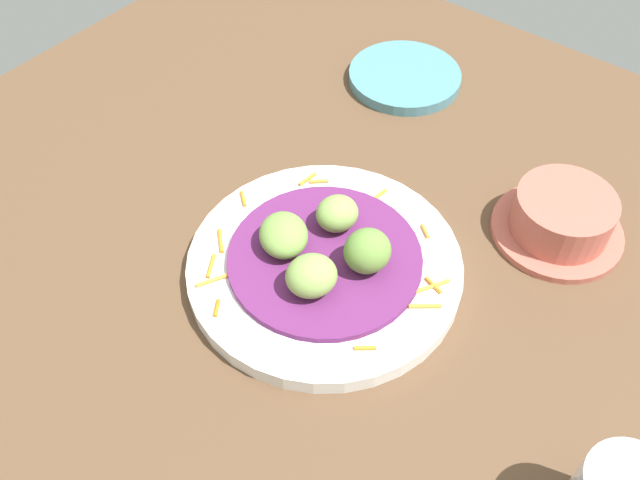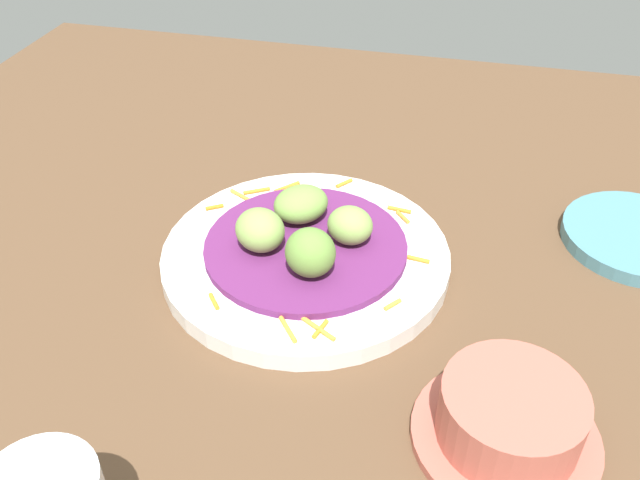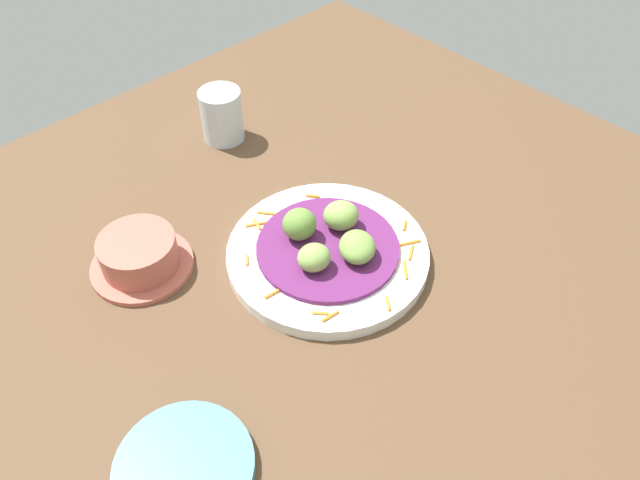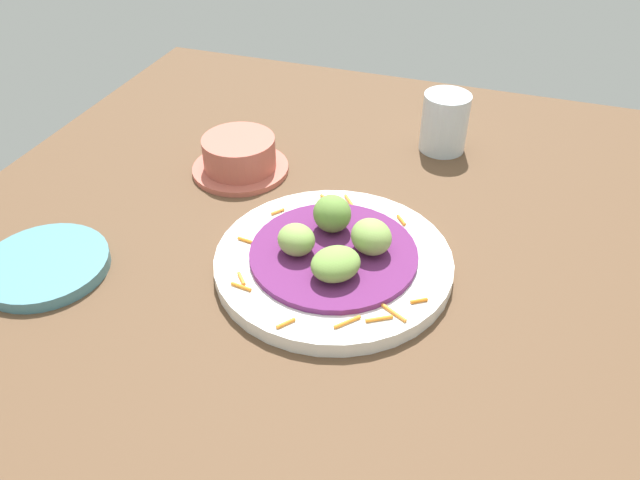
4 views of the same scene
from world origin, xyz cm
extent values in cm
cube|color=brown|center=(0.00, 0.00, 1.00)|extent=(110.00, 110.00, 2.00)
cylinder|color=white|center=(2.94, 0.91, 2.92)|extent=(27.55, 27.55, 1.83)
cylinder|color=#60235B|center=(2.94, 0.91, 4.20)|extent=(19.38, 19.38, 0.73)
cylinder|color=orange|center=(11.25, 8.13, 4.03)|extent=(1.65, 1.80, 0.40)
cylinder|color=orange|center=(6.68, -9.30, 4.03)|extent=(3.37, 2.19, 0.40)
cylinder|color=orange|center=(10.72, 9.34, 4.03)|extent=(2.49, 0.71, 0.40)
cylinder|color=orange|center=(6.86, -9.32, 4.03)|extent=(1.01, 2.23, 0.40)
cylinder|color=orange|center=(-1.70, 10.70, 4.03)|extent=(2.34, 2.57, 0.40)
cylinder|color=orange|center=(-5.87, 7.87, 4.03)|extent=(3.06, 1.88, 0.40)
cylinder|color=orange|center=(13.63, 1.72, 4.03)|extent=(2.15, 0.67, 0.40)
cylinder|color=orange|center=(4.14, 12.89, 4.03)|extent=(1.63, 1.93, 0.40)
cylinder|color=orange|center=(-7.95, 5.26, 4.03)|extent=(1.79, 1.35, 0.40)
cylinder|color=orange|center=(-2.90, -8.24, 4.03)|extent=(1.55, 1.80, 0.40)
cylinder|color=orange|center=(4.27, -9.99, 4.03)|extent=(2.24, 2.68, 0.40)
cylinder|color=orange|center=(12.23, -4.97, 4.03)|extent=(1.43, 1.67, 0.40)
cylinder|color=orange|center=(-4.65, 9.21, 4.03)|extent=(2.67, 1.83, 0.40)
ellipsoid|color=#84A851|center=(6.90, 2.40, 6.33)|extent=(5.52, 5.33, 3.53)
ellipsoid|color=#759E47|center=(1.45, 4.87, 6.22)|extent=(7.30, 7.38, 3.32)
ellipsoid|color=#84A851|center=(-1.01, -0.58, 6.54)|extent=(6.59, 6.49, 3.96)
ellipsoid|color=olive|center=(4.43, -3.04, 6.82)|extent=(6.12, 6.02, 4.51)
cylinder|color=teal|center=(34.48, 12.12, 2.72)|extent=(14.61, 14.61, 1.44)
cylinder|color=#B75B4C|center=(22.22, -15.25, 2.40)|extent=(13.79, 13.79, 0.80)
cylinder|color=#B75B4C|center=(22.22, -15.25, 5.02)|extent=(10.28, 10.28, 4.45)
cylinder|color=silver|center=(-3.96, -31.14, 6.38)|extent=(6.89, 6.89, 8.76)
camera|label=1|loc=(-31.16, -25.19, 57.07)|focal=38.62mm
camera|label=2|loc=(16.25, -48.06, 44.07)|focal=38.01mm
camera|label=3|loc=(43.38, 41.60, 64.42)|focal=34.58mm
camera|label=4|loc=(-13.59, 53.88, 49.55)|focal=35.03mm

